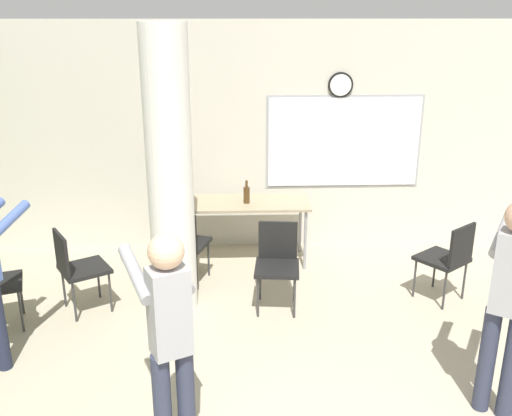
{
  "coord_description": "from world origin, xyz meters",
  "views": [
    {
      "loc": [
        -0.33,
        -1.88,
        2.88
      ],
      "look_at": [
        -0.14,
        2.97,
        1.2
      ],
      "focal_mm": 40.0,
      "sensor_mm": 36.0,
      "label": 1
    }
  ],
  "objects_px": {
    "chair_table_left": "(184,241)",
    "person_playing_front": "(169,331)",
    "bottle_on_table": "(247,194)",
    "chair_near_pillar": "(77,265)",
    "chair_table_front": "(277,260)",
    "folding_table": "(240,206)",
    "person_playing_side": "(511,293)",
    "chair_mid_room": "(448,256)"
  },
  "relations": [
    {
      "from": "bottle_on_table",
      "to": "chair_near_pillar",
      "type": "xyz_separation_m",
      "value": [
        -1.71,
        -1.12,
        -0.35
      ]
    },
    {
      "from": "bottle_on_table",
      "to": "person_playing_front",
      "type": "distance_m",
      "value": 3.2
    },
    {
      "from": "chair_mid_room",
      "to": "chair_near_pillar",
      "type": "height_order",
      "value": "same"
    },
    {
      "from": "folding_table",
      "to": "chair_table_left",
      "type": "height_order",
      "value": "chair_table_left"
    },
    {
      "from": "chair_near_pillar",
      "to": "person_playing_front",
      "type": "bearing_deg",
      "value": -60.62
    },
    {
      "from": "folding_table",
      "to": "chair_table_front",
      "type": "bearing_deg",
      "value": -72.19
    },
    {
      "from": "bottle_on_table",
      "to": "chair_near_pillar",
      "type": "distance_m",
      "value": 2.07
    },
    {
      "from": "chair_table_front",
      "to": "chair_table_left",
      "type": "relative_size",
      "value": 1.0
    },
    {
      "from": "bottle_on_table",
      "to": "person_playing_front",
      "type": "bearing_deg",
      "value": -100.22
    },
    {
      "from": "bottle_on_table",
      "to": "chair_near_pillar",
      "type": "relative_size",
      "value": 0.31
    },
    {
      "from": "chair_table_left",
      "to": "chair_near_pillar",
      "type": "xyz_separation_m",
      "value": [
        -1.01,
        -0.59,
        0.0
      ]
    },
    {
      "from": "chair_table_front",
      "to": "person_playing_front",
      "type": "distance_m",
      "value": 2.29
    },
    {
      "from": "chair_near_pillar",
      "to": "person_playing_front",
      "type": "distance_m",
      "value": 2.37
    },
    {
      "from": "bottle_on_table",
      "to": "chair_table_left",
      "type": "xyz_separation_m",
      "value": [
        -0.7,
        -0.53,
        -0.35
      ]
    },
    {
      "from": "folding_table",
      "to": "chair_mid_room",
      "type": "height_order",
      "value": "chair_mid_room"
    },
    {
      "from": "chair_table_left",
      "to": "person_playing_front",
      "type": "relative_size",
      "value": 0.53
    },
    {
      "from": "chair_near_pillar",
      "to": "person_playing_front",
      "type": "xyz_separation_m",
      "value": [
        1.14,
        -2.03,
        0.45
      ]
    },
    {
      "from": "bottle_on_table",
      "to": "person_playing_front",
      "type": "height_order",
      "value": "person_playing_front"
    },
    {
      "from": "chair_table_left",
      "to": "person_playing_front",
      "type": "height_order",
      "value": "person_playing_front"
    },
    {
      "from": "person_playing_side",
      "to": "folding_table",
      "type": "bearing_deg",
      "value": 123.75
    },
    {
      "from": "bottle_on_table",
      "to": "chair_mid_room",
      "type": "distance_m",
      "value": 2.32
    },
    {
      "from": "chair_mid_room",
      "to": "chair_table_left",
      "type": "relative_size",
      "value": 1.0
    },
    {
      "from": "chair_table_front",
      "to": "folding_table",
      "type": "bearing_deg",
      "value": 107.81
    },
    {
      "from": "chair_table_front",
      "to": "person_playing_front",
      "type": "bearing_deg",
      "value": -112.27
    },
    {
      "from": "folding_table",
      "to": "chair_mid_room",
      "type": "bearing_deg",
      "value": -27.07
    },
    {
      "from": "chair_mid_room",
      "to": "person_playing_front",
      "type": "height_order",
      "value": "person_playing_front"
    },
    {
      "from": "folding_table",
      "to": "chair_table_front",
      "type": "xyz_separation_m",
      "value": [
        0.36,
        -1.11,
        -0.19
      ]
    },
    {
      "from": "chair_table_left",
      "to": "person_playing_front",
      "type": "bearing_deg",
      "value": -87.17
    },
    {
      "from": "bottle_on_table",
      "to": "person_playing_side",
      "type": "relative_size",
      "value": 0.16
    },
    {
      "from": "bottle_on_table",
      "to": "chair_near_pillar",
      "type": "height_order",
      "value": "bottle_on_table"
    },
    {
      "from": "chair_table_left",
      "to": "chair_mid_room",
      "type": "bearing_deg",
      "value": -10.56
    },
    {
      "from": "bottle_on_table",
      "to": "chair_table_front",
      "type": "relative_size",
      "value": 0.31
    },
    {
      "from": "folding_table",
      "to": "chair_near_pillar",
      "type": "distance_m",
      "value": 2.01
    },
    {
      "from": "chair_table_front",
      "to": "chair_table_left",
      "type": "xyz_separation_m",
      "value": [
        -0.98,
        0.54,
        0.0
      ]
    },
    {
      "from": "chair_near_pillar",
      "to": "person_playing_side",
      "type": "height_order",
      "value": "person_playing_side"
    },
    {
      "from": "bottle_on_table",
      "to": "chair_mid_room",
      "type": "bearing_deg",
      "value": -26.98
    },
    {
      "from": "person_playing_side",
      "to": "chair_table_left",
      "type": "bearing_deg",
      "value": 138.11
    },
    {
      "from": "chair_table_front",
      "to": "person_playing_side",
      "type": "relative_size",
      "value": 0.51
    },
    {
      "from": "chair_table_left",
      "to": "person_playing_side",
      "type": "xyz_separation_m",
      "value": [
        2.5,
        -2.25,
        0.48
      ]
    },
    {
      "from": "bottle_on_table",
      "to": "chair_table_front",
      "type": "bearing_deg",
      "value": -75.24
    },
    {
      "from": "folding_table",
      "to": "person_playing_side",
      "type": "relative_size",
      "value": 0.96
    },
    {
      "from": "chair_near_pillar",
      "to": "chair_mid_room",
      "type": "bearing_deg",
      "value": 1.19
    }
  ]
}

